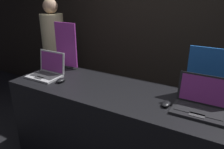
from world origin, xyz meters
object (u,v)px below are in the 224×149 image
promo_stand_front (66,47)px  laptop_back (200,103)px  laptop_front (47,71)px  person_bystander (55,56)px  mouse_back (166,104)px  mouse_front (61,80)px  promo_stand_back (209,74)px

promo_stand_front → laptop_back: size_ratio=1.37×
laptop_front → person_bystander: 1.01m
promo_stand_front → mouse_back: bearing=-14.4°
mouse_front → person_bystander: (-0.87, 0.83, -0.08)m
promo_stand_back → person_bystander: 2.25m
mouse_front → mouse_back: bearing=2.5°
laptop_front → promo_stand_back: (1.56, 0.34, 0.15)m
mouse_front → mouse_back: size_ratio=0.99×
mouse_front → mouse_back: 1.07m
laptop_back → person_bystander: person_bystander is taller
laptop_front → laptop_back: (1.56, 0.05, 0.00)m
promo_stand_front → promo_stand_back: bearing=0.5°
laptop_front → mouse_front: laptop_front is taller
promo_stand_front → laptop_back: promo_stand_front is taller
laptop_front → laptop_back: bearing=1.7°
laptop_front → mouse_front: (0.24, -0.06, -0.04)m
promo_stand_back → promo_stand_front: bearing=-179.5°
mouse_back → person_bystander: person_bystander is taller
laptop_front → promo_stand_back: size_ratio=0.79×
mouse_front → laptop_back: laptop_back is taller
promo_stand_front → person_bystander: 0.84m
mouse_front → mouse_back: (1.07, 0.05, -0.00)m
laptop_front → promo_stand_back: 1.60m
mouse_front → promo_stand_back: size_ratio=0.27×
promo_stand_back → person_bystander: size_ratio=0.25×
laptop_back → person_bystander: (-2.19, 0.72, -0.12)m
promo_stand_front → person_bystander: bearing=144.9°
laptop_back → promo_stand_back: bearing=90.0°
laptop_back → promo_stand_back: (-0.00, 0.29, 0.14)m
mouse_back → laptop_front: bearing=179.6°
promo_stand_front → person_bystander: (-0.63, 0.44, -0.32)m
mouse_front → laptop_back: 1.32m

